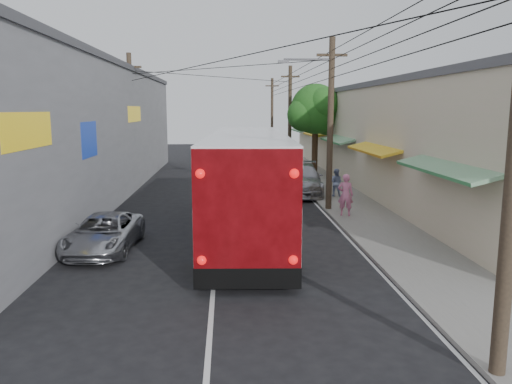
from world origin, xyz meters
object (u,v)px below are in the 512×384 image
at_px(jeepney, 104,233).
at_px(parked_suv, 301,179).
at_px(parked_car_far, 272,159).
at_px(pedestrian_far, 336,182).
at_px(coach_bus, 248,182).
at_px(pedestrian_near, 346,195).
at_px(parked_car_mid, 282,173).

height_order(jeepney, parked_suv, parked_suv).
relative_size(parked_car_far, pedestrian_far, 3.17).
xyz_separation_m(coach_bus, pedestrian_near, (4.41, 2.41, -0.95)).
height_order(coach_bus, parked_car_mid, coach_bus).
relative_size(parked_car_mid, parked_car_far, 0.98).
height_order(parked_suv, parked_car_far, parked_suv).
bearing_deg(pedestrian_far, parked_car_far, -58.82).
height_order(coach_bus, parked_suv, coach_bus).
height_order(parked_car_mid, parked_car_far, parked_car_mid).
bearing_deg(parked_car_far, pedestrian_near, -92.12).
bearing_deg(coach_bus, parked_car_far, 84.84).
xyz_separation_m(pedestrian_near, pedestrian_far, (0.65, 4.98, -0.18)).
relative_size(parked_suv, parked_car_mid, 1.25).
relative_size(parked_suv, parked_car_far, 1.23).
height_order(jeepney, pedestrian_near, pedestrian_near).
xyz_separation_m(parked_suv, pedestrian_far, (1.67, -1.54, 0.02)).
relative_size(coach_bus, parked_car_mid, 2.92).
bearing_deg(parked_car_mid, parked_car_far, 83.77).
bearing_deg(coach_bus, jeepney, -153.67).
distance_m(coach_bus, parked_suv, 9.63).
bearing_deg(parked_car_mid, coach_bus, -107.14).
distance_m(coach_bus, parked_car_mid, 12.57).
bearing_deg(pedestrian_far, pedestrian_near, 104.87).
bearing_deg(pedestrian_near, parked_car_mid, -61.41).
distance_m(coach_bus, pedestrian_far, 9.03).
relative_size(jeepney, pedestrian_far, 2.96).
relative_size(parked_suv, pedestrian_far, 3.90).
relative_size(jeepney, parked_car_far, 0.93).
xyz_separation_m(coach_bus, parked_suv, (3.39, 8.93, -1.16)).
bearing_deg(jeepney, pedestrian_far, 46.00).
distance_m(jeepney, pedestrian_near, 10.49).
bearing_deg(parked_suv, parked_car_mid, 109.31).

